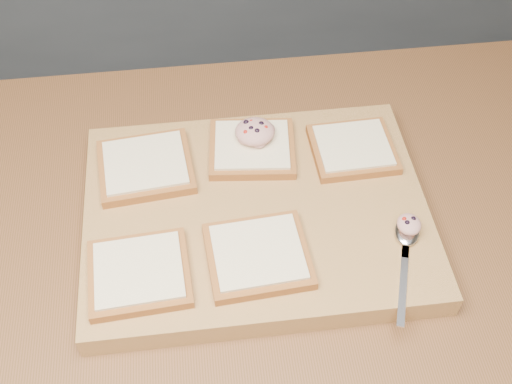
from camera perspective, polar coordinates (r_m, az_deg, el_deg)
island_counter at (r=1.26m, az=5.71°, el=-16.33°), size 2.00×0.80×0.90m
cutting_board at (r=0.87m, az=-0.00°, el=-1.99°), size 0.46×0.35×0.04m
bread_far_left at (r=0.91m, az=-9.79°, el=2.28°), size 0.14×0.13×0.02m
bread_far_center at (r=0.92m, az=-0.36°, el=3.94°), size 0.13×0.12×0.02m
bread_far_right at (r=0.93m, az=8.60°, el=3.84°), size 0.12×0.11×0.02m
bread_near_left at (r=0.80m, az=-10.35°, el=-7.09°), size 0.13×0.12×0.02m
bread_near_center at (r=0.80m, az=0.18°, el=-5.64°), size 0.13×0.12×0.02m
tuna_salad_dollop at (r=0.91m, az=-0.10°, el=5.41°), size 0.06×0.05×0.03m
spoon at (r=0.84m, az=13.23°, el=-4.04°), size 0.07×0.16×0.01m
spoon_salad at (r=0.84m, az=13.45°, el=-2.79°), size 0.03×0.03×0.02m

